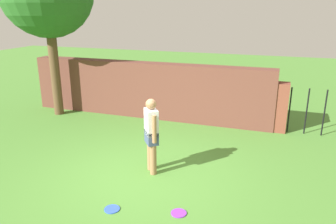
% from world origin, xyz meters
% --- Properties ---
extents(ground_plane, '(40.00, 40.00, 0.00)m').
position_xyz_m(ground_plane, '(0.00, 0.00, 0.00)').
color(ground_plane, '#4C8433').
extents(brick_wall, '(7.89, 0.50, 1.75)m').
position_xyz_m(brick_wall, '(-1.50, 3.75, 0.88)').
color(brick_wall, brown).
rests_on(brick_wall, ground).
extents(person, '(0.39, 0.45, 1.62)m').
position_xyz_m(person, '(0.06, 0.27, 0.90)').
color(person, '#9E704C').
rests_on(person, ground).
extents(fence_gate, '(3.21, 0.44, 1.40)m').
position_xyz_m(fence_gate, '(3.93, 3.75, 0.70)').
color(fence_gate, brown).
rests_on(fence_gate, ground).
extents(frisbee_blue, '(0.27, 0.27, 0.02)m').
position_xyz_m(frisbee_blue, '(-0.08, -1.27, 0.01)').
color(frisbee_blue, blue).
rests_on(frisbee_blue, ground).
extents(frisbee_purple, '(0.27, 0.27, 0.02)m').
position_xyz_m(frisbee_purple, '(1.06, -1.00, 0.01)').
color(frisbee_purple, purple).
rests_on(frisbee_purple, ground).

